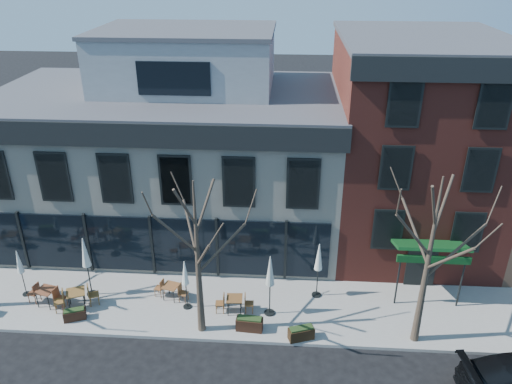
{
  "coord_description": "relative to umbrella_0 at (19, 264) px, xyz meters",
  "views": [
    {
      "loc": [
        6.45,
        -20.43,
        14.87
      ],
      "look_at": [
        4.94,
        2.0,
        3.92
      ],
      "focal_mm": 35.0,
      "sensor_mm": 36.0,
      "label": 1
    }
  ],
  "objects": [
    {
      "name": "ground",
      "position": [
        5.69,
        2.08,
        -1.86
      ],
      "size": [
        120.0,
        120.0,
        0.0
      ],
      "primitive_type": "plane",
      "color": "black",
      "rests_on": "ground"
    },
    {
      "name": "sidewalk_front",
      "position": [
        8.94,
        -0.07,
        -1.79
      ],
      "size": [
        33.5,
        4.7,
        0.15
      ],
      "primitive_type": "cube",
      "color": "gray",
      "rests_on": "ground"
    },
    {
      "name": "sidewalk_side",
      "position": [
        -5.56,
        8.08,
        -1.79
      ],
      "size": [
        4.5,
        12.0,
        0.15
      ],
      "primitive_type": "cube",
      "color": "gray",
      "rests_on": "ground"
    },
    {
      "name": "corner_building",
      "position": [
        5.77,
        7.15,
        2.86
      ],
      "size": [
        18.39,
        10.39,
        11.1
      ],
      "color": "beige",
      "rests_on": "ground"
    },
    {
      "name": "red_brick_building",
      "position": [
        18.69,
        7.06,
        3.77
      ],
      "size": [
        8.2,
        11.78,
        11.18
      ],
      "color": "maroon",
      "rests_on": "ground"
    },
    {
      "name": "tree_mid",
      "position": [
        8.7,
        -1.83,
        1.93
      ],
      "size": [
        3.5,
        3.55,
        7.04
      ],
      "color": "#382B21",
      "rests_on": "sidewalk_front"
    },
    {
      "name": "tree_right",
      "position": [
        17.7,
        -1.83,
        2.16
      ],
      "size": [
        3.72,
        3.77,
        7.48
      ],
      "color": "#382B21",
      "rests_on": "sidewalk_front"
    },
    {
      "name": "cafe_set_1",
      "position": [
        1.37,
        -0.65,
        -1.19
      ],
      "size": [
        1.98,
        0.92,
        1.02
      ],
      "color": "brown",
      "rests_on": "sidewalk_front"
    },
    {
      "name": "cafe_set_2",
      "position": [
        2.8,
        -0.74,
        -1.17
      ],
      "size": [
        2.03,
        1.24,
        1.05
      ],
      "color": "brown",
      "rests_on": "sidewalk_front"
    },
    {
      "name": "cafe_set_3",
      "position": [
        6.93,
        0.18,
        -1.25
      ],
      "size": [
        1.74,
        0.86,
        0.89
      ],
      "color": "brown",
      "rests_on": "sidewalk_front"
    },
    {
      "name": "cafe_set_4",
      "position": [
        9.98,
        -0.57,
        -1.24
      ],
      "size": [
        1.77,
        0.74,
        0.93
      ],
      "color": "brown",
      "rests_on": "sidewalk_front"
    },
    {
      "name": "umbrella_0",
      "position": [
        0.0,
        0.0,
        0.0
      ],
      "size": [
        0.39,
        0.39,
        2.43
      ],
      "color": "black",
      "rests_on": "sidewalk_front"
    },
    {
      "name": "umbrella_1",
      "position": [
        3.09,
        0.22,
        0.46
      ],
      "size": [
        0.49,
        0.49,
        3.08
      ],
      "color": "black",
      "rests_on": "sidewalk_front"
    },
    {
      "name": "umbrella_2",
      "position": [
        7.79,
        -0.41,
        0.05
      ],
      "size": [
        0.4,
        0.4,
        2.49
      ],
      "color": "black",
      "rests_on": "sidewalk_front"
    },
    {
      "name": "umbrella_3",
      "position": [
        11.56,
        -0.59,
        0.42
      ],
      "size": [
        0.48,
        0.48,
        3.02
      ],
      "color": "black",
      "rests_on": "sidewalk_front"
    },
    {
      "name": "umbrella_4",
      "position": [
        13.71,
        0.85,
        0.29
      ],
      "size": [
        0.45,
        0.45,
        2.83
      ],
      "color": "black",
      "rests_on": "sidewalk_front"
    },
    {
      "name": "planter_1",
      "position": [
        3.0,
        -1.56,
        -1.45
      ],
      "size": [
        1.02,
        0.69,
        0.53
      ],
      "color": "black",
      "rests_on": "sidewalk_front"
    },
    {
      "name": "planter_2",
      "position": [
        10.74,
        -1.71,
        -1.39
      ],
      "size": [
        1.17,
        0.54,
        0.64
      ],
      "color": "black",
      "rests_on": "sidewalk_front"
    },
    {
      "name": "planter_3",
      "position": [
        12.94,
        -2.12,
        -1.41
      ],
      "size": [
        1.15,
        0.75,
        0.6
      ],
      "color": "black",
      "rests_on": "sidewalk_front"
    }
  ]
}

